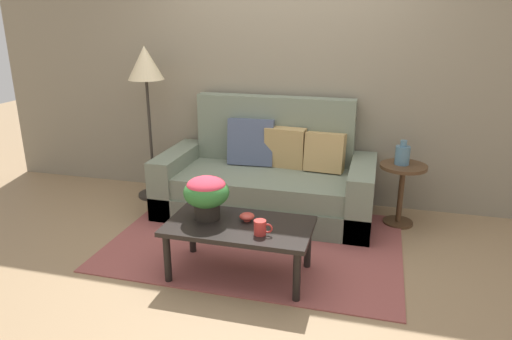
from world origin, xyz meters
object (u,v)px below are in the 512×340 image
potted_plant (206,193)px  snack_bowl (247,217)px  side_table (402,184)px  table_vase (403,155)px  floor_lamp (146,75)px  coffee_mug (261,228)px  couch (268,180)px  coffee_table (239,231)px

potted_plant → snack_bowl: (0.30, 0.03, -0.16)m
snack_bowl → side_table: bearing=46.3°
potted_plant → table_vase: bearing=40.8°
side_table → floor_lamp: 2.63m
side_table → coffee_mug: side_table is taller
couch → floor_lamp: (-1.26, 0.09, 0.94)m
floor_lamp → potted_plant: size_ratio=4.64×
coffee_table → snack_bowl: 0.12m
couch → potted_plant: (-0.18, -1.15, 0.28)m
couch → coffee_mug: 1.35m
coffee_mug → table_vase: 1.67m
potted_plant → table_vase: 1.83m
snack_bowl → coffee_mug: bearing=-51.5°
floor_lamp → snack_bowl: 2.01m
floor_lamp → potted_plant: floor_lamp is taller
table_vase → potted_plant: bearing=-139.2°
couch → floor_lamp: floor_lamp is taller
floor_lamp → couch: bearing=-4.0°
coffee_table → floor_lamp: (-1.34, 1.28, 0.91)m
coffee_table → couch: bearing=93.7°
side_table → snack_bowl: (-1.11, -1.16, 0.05)m
couch → floor_lamp: size_ratio=1.29×
coffee_mug → coffee_table: bearing=147.6°
coffee_mug → table_vase: (0.94, 1.36, 0.20)m
coffee_mug → couch: bearing=101.5°
floor_lamp → snack_bowl: floor_lamp is taller
coffee_table → floor_lamp: floor_lamp is taller
coffee_table → table_vase: size_ratio=4.77×
couch → side_table: couch is taller
couch → potted_plant: 1.20m
floor_lamp → snack_bowl: (1.37, -1.21, -0.82)m
couch → side_table: (1.22, 0.03, 0.07)m
coffee_table → table_vase: (1.13, 1.24, 0.30)m
coffee_mug → table_vase: table_vase is taller
snack_bowl → floor_lamp: bearing=138.5°
couch → coffee_table: size_ratio=1.92×
coffee_mug → snack_bowl: 0.24m
coffee_table → side_table: 1.68m
potted_plant → couch: bearing=81.1°
couch → potted_plant: couch is taller
couch → snack_bowl: couch is taller
snack_bowl → couch: bearing=95.9°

